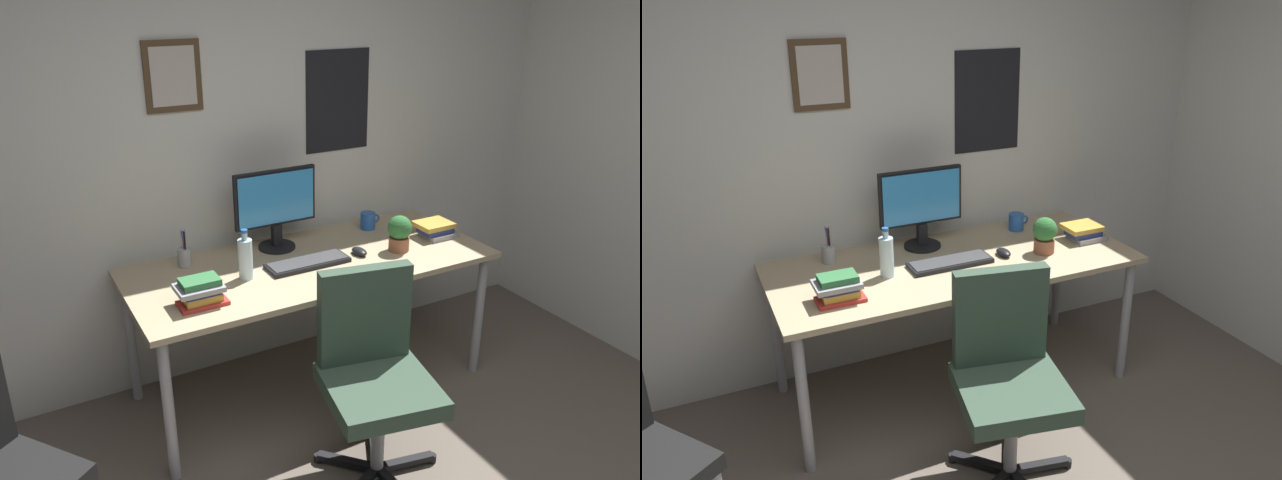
% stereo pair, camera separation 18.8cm
% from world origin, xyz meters
% --- Properties ---
extents(wall_back, '(4.40, 0.10, 2.60)m').
position_xyz_m(wall_back, '(0.00, 2.15, 1.30)').
color(wall_back, silver).
rests_on(wall_back, ground_plane).
extents(desk, '(1.88, 0.80, 0.75)m').
position_xyz_m(desk, '(0.29, 1.67, 0.69)').
color(desk, tan).
rests_on(desk, ground_plane).
extents(office_chair, '(0.58, 0.57, 0.95)m').
position_xyz_m(office_chair, '(0.23, 0.98, 0.53)').
color(office_chair, '#334738').
rests_on(office_chair, ground_plane).
extents(monitor, '(0.46, 0.20, 0.43)m').
position_xyz_m(monitor, '(0.21, 1.91, 0.99)').
color(monitor, black).
rests_on(monitor, desk).
extents(keyboard, '(0.43, 0.15, 0.03)m').
position_xyz_m(keyboard, '(0.25, 1.63, 0.77)').
color(keyboard, black).
rests_on(keyboard, desk).
extents(computer_mouse, '(0.06, 0.11, 0.04)m').
position_xyz_m(computer_mouse, '(0.55, 1.62, 0.77)').
color(computer_mouse, black).
rests_on(computer_mouse, desk).
extents(water_bottle, '(0.07, 0.07, 0.25)m').
position_xyz_m(water_bottle, '(-0.08, 1.64, 0.86)').
color(water_bottle, silver).
rests_on(water_bottle, desk).
extents(coffee_mug_near, '(0.13, 0.09, 0.10)m').
position_xyz_m(coffee_mug_near, '(0.80, 1.92, 0.80)').
color(coffee_mug_near, '#2659B2').
rests_on(coffee_mug_near, desk).
extents(potted_plant, '(0.13, 0.13, 0.20)m').
position_xyz_m(potted_plant, '(0.77, 1.56, 0.86)').
color(potted_plant, brown).
rests_on(potted_plant, desk).
extents(pen_cup, '(0.07, 0.07, 0.20)m').
position_xyz_m(pen_cup, '(-0.30, 1.92, 0.81)').
color(pen_cup, '#9EA0A5').
rests_on(pen_cup, desk).
extents(book_stack_left, '(0.21, 0.18, 0.08)m').
position_xyz_m(book_stack_left, '(1.07, 1.63, 0.80)').
color(book_stack_left, gray).
rests_on(book_stack_left, desk).
extents(book_stack_right, '(0.22, 0.15, 0.12)m').
position_xyz_m(book_stack_right, '(-0.36, 1.48, 0.82)').
color(book_stack_right, '#B22D28').
rests_on(book_stack_right, desk).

